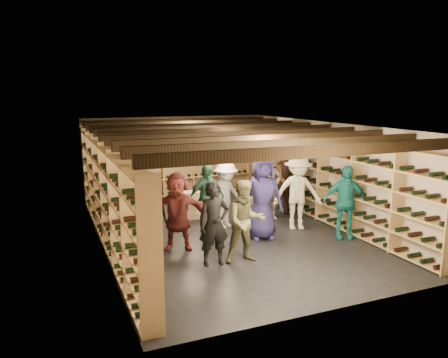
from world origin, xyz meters
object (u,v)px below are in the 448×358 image
Objects in this scene: person_8 at (288,181)px; person_6 at (262,197)px; crate_loose at (254,201)px; person_0 at (147,209)px; person_10 at (206,198)px; crate_stack_left at (189,205)px; person_3 at (298,192)px; person_4 at (345,202)px; person_9 at (226,195)px; person_2 at (246,222)px; person_5 at (178,211)px; person_7 at (270,188)px; person_12 at (287,179)px; crate_stack_right at (196,202)px; person_1 at (214,224)px.

person_6 is at bearing -140.74° from person_8.
person_0 reaches higher than crate_loose.
person_10 is at bearing 145.90° from person_6.
crate_stack_left is 2.74m from person_3.
crate_loose is 0.32× the size of person_10.
person_9 is (-2.07, 1.68, -0.03)m from person_4.
person_0 reaches higher than person_2.
person_4 is (2.55, 0.43, 0.03)m from person_2.
person_5 is at bearing -156.15° from person_3.
person_7 is 1.04× the size of person_9.
person_7 is at bearing -101.90° from crate_loose.
crate_stack_left is at bearing 60.57° from person_0.
person_4 is 0.93× the size of person_12.
person_7 reaches higher than person_0.
crate_stack_right is at bearing 148.57° from person_4.
crate_stack_left is 0.44× the size of person_9.
person_0 is 2.07m from person_9.
person_5 reaches higher than crate_loose.
person_2 is at bearing -137.76° from person_8.
person_6 is (-1.65, 0.65, 0.11)m from person_4.
person_4 is at bearing -66.74° from person_7.
person_3 is 1.10× the size of person_5.
crate_stack_right is 0.33× the size of person_5.
person_9 is at bearing 164.75° from person_4.
person_1 is 3.21m from person_7.
person_0 is 1.65m from person_1.
person_8 is (3.25, 1.24, 0.13)m from person_5.
person_3 is 1.09× the size of person_4.
crate_stack_left is 0.37× the size of person_6.
person_0 is at bearing 170.54° from person_5.
person_2 is at bearing -120.93° from person_6.
person_0 is 1.52m from person_10.
person_8 is at bearing 42.97° from person_1.
person_0 is 1.01× the size of person_5.
person_8 is 1.19× the size of person_9.
person_1 is at bearing -136.98° from person_9.
person_3 is 1.66m from person_9.
person_3 is at bearing -40.44° from crate_stack_left.
person_10 reaches higher than person_9.
person_2 is at bearing -118.79° from person_12.
person_1 is at bearing -125.31° from crate_loose.
person_10 is at bearing 78.40° from person_1.
person_9 is at bearing -61.34° from crate_stack_left.
person_10 is (1.45, 0.48, -0.01)m from person_0.
person_7 reaches higher than person_1.
person_5 is 1.22m from person_10.
crate_stack_right is 0.32× the size of person_4.
person_0 reaches higher than person_5.
person_10 is at bearing -147.80° from person_12.
person_0 is 0.99× the size of person_4.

